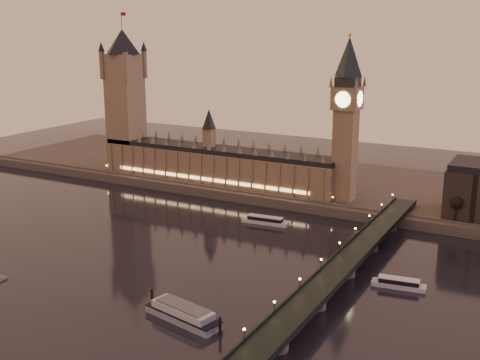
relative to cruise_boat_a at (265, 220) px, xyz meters
The scene contains 10 objects.
ground 73.78m from the cruise_boat_a, 108.91° to the right, with size 700.00×700.00×0.00m, color black.
far_embankment 95.43m from the cruise_boat_a, 86.33° to the left, with size 560.00×130.00×6.00m, color #423D35.
palace_of_westminster 84.33m from the cruise_boat_a, 141.34° to the left, with size 180.00×26.62×52.00m.
victoria_tower 165.53m from the cruise_boat_a, 160.40° to the left, with size 31.68×31.68×118.00m.
big_ben 85.83m from the cruise_boat_a, 59.57° to the left, with size 17.68×17.68×104.00m.
westminster_bridge 97.29m from the cruise_boat_a, 45.86° to the right, with size 13.20×260.00×15.30m.
bare_tree_0 108.19m from the cruise_boat_a, 21.43° to the left, with size 6.22×6.22×12.66m.
cruise_boat_a is the anchor object (origin of this frame).
cruise_boat_b 106.21m from the cruise_boat_a, 29.27° to the right, with size 24.44×9.32×4.40m.
moored_barge 127.02m from the cruise_boat_a, 78.59° to the right, with size 38.93×16.41×7.28m.
Camera 1 is at (173.79, -235.38, 113.87)m, focal length 45.00 mm.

